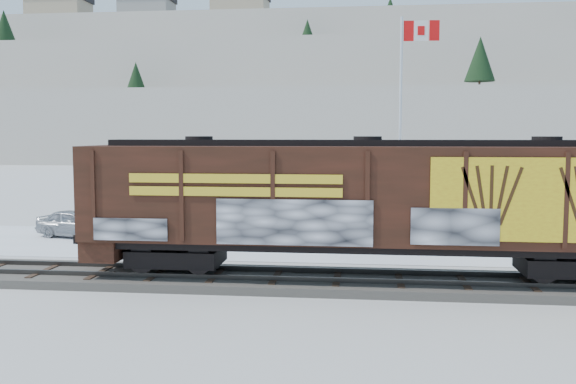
# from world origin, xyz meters

# --- Properties ---
(ground) EXTENTS (500.00, 500.00, 0.00)m
(ground) POSITION_xyz_m (0.00, 0.00, 0.00)
(ground) COLOR white
(ground) RESTS_ON ground
(rail_track) EXTENTS (50.00, 3.40, 0.43)m
(rail_track) POSITION_xyz_m (0.00, 0.00, 0.15)
(rail_track) COLOR #59544C
(rail_track) RESTS_ON ground
(parking_strip) EXTENTS (40.00, 8.00, 0.03)m
(parking_strip) POSITION_xyz_m (0.00, 7.50, 0.01)
(parking_strip) COLOR white
(parking_strip) RESTS_ON ground
(hillside) EXTENTS (360.00, 110.00, 93.00)m
(hillside) POSITION_xyz_m (-0.05, 139.79, 14.37)
(hillside) COLOR white
(hillside) RESTS_ON ground
(hopper_railcar) EXTENTS (18.34, 3.06, 4.34)m
(hopper_railcar) POSITION_xyz_m (2.94, -0.01, 2.86)
(hopper_railcar) COLOR black
(hopper_railcar) RESTS_ON rail_track
(flagpole) EXTENTS (2.30, 0.90, 10.75)m
(flagpole) POSITION_xyz_m (4.77, 12.22, 3.92)
(flagpole) COLOR silver
(flagpole) RESTS_ON ground
(car_silver) EXTENTS (4.22, 2.57, 1.34)m
(car_silver) POSITION_xyz_m (-10.76, 8.27, 0.70)
(car_silver) COLOR #A4A6AB
(car_silver) RESTS_ON parking_strip
(car_white) EXTENTS (4.53, 1.95, 1.45)m
(car_white) POSITION_xyz_m (3.11, 8.30, 0.76)
(car_white) COLOR silver
(car_white) RESTS_ON parking_strip
(car_dark) EXTENTS (4.70, 2.95, 1.27)m
(car_dark) POSITION_xyz_m (4.57, 6.97, 0.67)
(car_dark) COLOR black
(car_dark) RESTS_ON parking_strip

